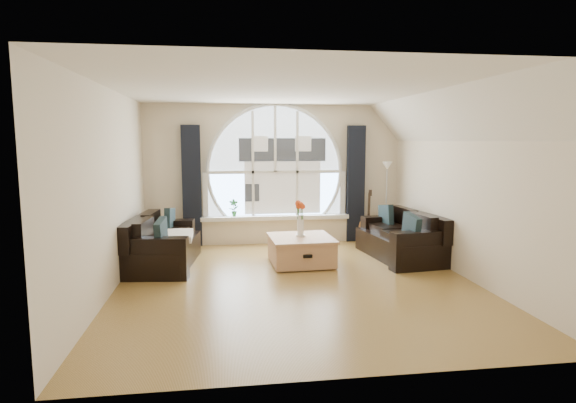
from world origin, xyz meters
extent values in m
cube|color=brown|center=(0.00, 0.00, 0.00)|extent=(5.00, 5.50, 0.01)
cube|color=silver|center=(0.00, 0.00, 2.70)|extent=(5.00, 5.50, 0.01)
cube|color=beige|center=(0.00, 2.75, 1.35)|extent=(5.00, 0.01, 2.70)
cube|color=beige|center=(0.00, -2.75, 1.35)|extent=(5.00, 0.01, 2.70)
cube|color=beige|center=(-2.50, 0.00, 1.35)|extent=(0.01, 5.50, 2.70)
cube|color=beige|center=(2.50, 0.00, 1.35)|extent=(0.01, 5.50, 2.70)
cube|color=silver|center=(2.20, 0.00, 2.35)|extent=(0.92, 5.50, 0.72)
cube|color=silver|center=(0.00, 2.72, 1.62)|extent=(2.60, 0.06, 2.15)
cube|color=white|center=(0.00, 2.65, 0.51)|extent=(2.90, 0.22, 0.08)
cube|color=white|center=(0.00, 2.69, 1.62)|extent=(2.76, 0.08, 2.15)
cube|color=silver|center=(0.15, 2.71, 1.50)|extent=(1.70, 0.02, 1.50)
cube|color=black|center=(-1.60, 2.63, 1.15)|extent=(0.35, 0.12, 2.30)
cube|color=black|center=(1.60, 2.63, 1.15)|extent=(0.35, 0.12, 2.30)
cube|color=black|center=(-1.99, 1.21, 0.40)|extent=(1.11, 1.90, 0.80)
cube|color=black|center=(1.98, 1.17, 0.40)|extent=(1.09, 1.87, 0.79)
cube|color=tan|center=(0.23, 1.00, 0.25)|extent=(1.05, 1.05, 0.49)
cube|color=silver|center=(-1.79, 1.12, 0.50)|extent=(0.55, 0.55, 0.10)
cube|color=white|center=(0.23, 1.06, 0.84)|extent=(0.24, 0.24, 0.70)
cube|color=#B2B2B2|center=(2.19, 2.46, 0.80)|extent=(0.24, 0.24, 1.60)
cube|color=brown|center=(1.82, 2.46, 0.53)|extent=(0.42, 0.36, 1.06)
imported|color=#1E6023|center=(-0.81, 2.65, 0.72)|extent=(0.19, 0.14, 0.34)
camera|label=1|loc=(-1.03, -6.42, 2.01)|focal=29.40mm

